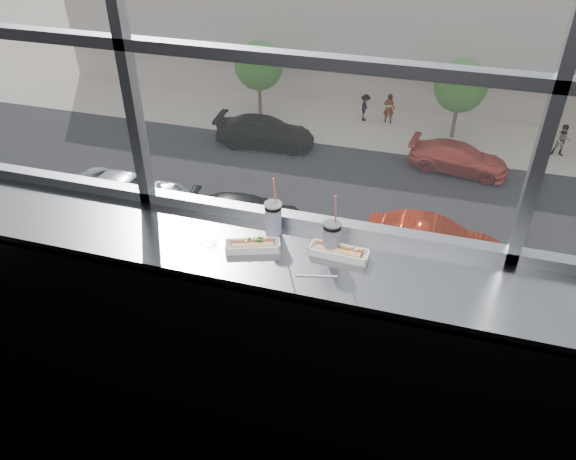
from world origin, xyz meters
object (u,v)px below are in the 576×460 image
(hotdog_tray_left, at_px, (253,245))
(tree_center, at_px, (461,86))
(car_near_a, at_px, (128,189))
(loose_straw, at_px, (316,276))
(soda_cup_left, at_px, (273,217))
(pedestrian_c, at_px, (564,138))
(pedestrian_a, at_px, (365,105))
(tree_left, at_px, (259,66))
(soda_cup_right, at_px, (332,236))
(hotdog_tray_right, at_px, (339,251))
(car_far_b, at_px, (459,154))
(wrapper, at_px, (208,243))
(car_far_a, at_px, (265,127))
(car_near_c, at_px, (433,238))
(car_near_b, at_px, (247,210))
(pedestrian_b, at_px, (389,105))

(hotdog_tray_left, distance_m, tree_center, 29.75)
(car_near_a, distance_m, tree_center, 18.13)
(loose_straw, bearing_deg, soda_cup_left, 122.40)
(loose_straw, distance_m, pedestrian_c, 30.54)
(hotdog_tray_left, distance_m, soda_cup_left, 0.19)
(pedestrian_a, bearing_deg, tree_left, 97.94)
(pedestrian_c, xyz_separation_m, tree_left, (-16.99, 0.70, 1.92))
(soda_cup_left, relative_size, soda_cup_right, 0.97)
(hotdog_tray_right, distance_m, tree_center, 29.66)
(hotdog_tray_left, xyz_separation_m, pedestrian_c, (6.95, 27.59, -11.05))
(hotdog_tray_right, relative_size, loose_straw, 1.48)
(soda_cup_left, relative_size, loose_straw, 1.72)
(car_far_b, relative_size, tree_center, 1.28)
(wrapper, height_order, car_near_a, wrapper)
(pedestrian_c, bearing_deg, car_far_b, -147.17)
(car_far_a, bearing_deg, car_near_a, 151.07)
(car_far_b, bearing_deg, pedestrian_c, -49.84)
(tree_left, bearing_deg, pedestrian_a, 7.94)
(wrapper, distance_m, car_near_c, 19.67)
(hotdog_tray_left, bearing_deg, wrapper, 166.72)
(hotdog_tray_right, relative_size, tree_center, 0.07)
(wrapper, bearing_deg, tree_center, 86.74)
(wrapper, relative_size, car_near_b, 0.02)
(tree_left, bearing_deg, car_far_a, -67.31)
(car_far_b, bearing_deg, car_near_c, -177.48)
(car_near_a, relative_size, car_far_b, 1.14)
(loose_straw, height_order, car_near_a, loose_straw)
(soda_cup_left, height_order, car_near_c, soda_cup_left)
(hotdog_tray_right, distance_m, car_far_a, 28.02)
(hotdog_tray_left, relative_size, hotdog_tray_right, 0.97)
(hotdog_tray_right, bearing_deg, car_far_b, 89.49)
(car_near_a, bearing_deg, car_far_b, -57.75)
(soda_cup_right, height_order, car_far_b, soda_cup_right)
(pedestrian_a, bearing_deg, pedestrian_c, -98.34)
(loose_straw, relative_size, car_far_b, 0.04)
(tree_left, bearing_deg, soda_cup_right, -69.72)
(tree_left, bearing_deg, tree_center, 0.00)
(car_near_a, relative_size, pedestrian_c, 3.13)
(pedestrian_c, bearing_deg, pedestrian_b, 169.98)
(pedestrian_a, distance_m, pedestrian_c, 10.83)
(wrapper, relative_size, car_far_b, 0.02)
(car_near_b, bearing_deg, soda_cup_left, -163.62)
(wrapper, distance_m, tree_left, 31.31)
(soda_cup_right, height_order, tree_center, soda_cup_right)
(car_near_a, xyz_separation_m, pedestrian_b, (9.70, 12.95, -0.04))
(hotdog_tray_right, height_order, car_near_c, hotdog_tray_right)
(car_near_a, distance_m, pedestrian_b, 16.18)
(pedestrian_a, xyz_separation_m, pedestrian_c, (10.72, -1.57, 0.09))
(pedestrian_c, xyz_separation_m, tree_center, (-5.58, 0.70, 1.93))
(hotdog_tray_right, distance_m, loose_straw, 0.20)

